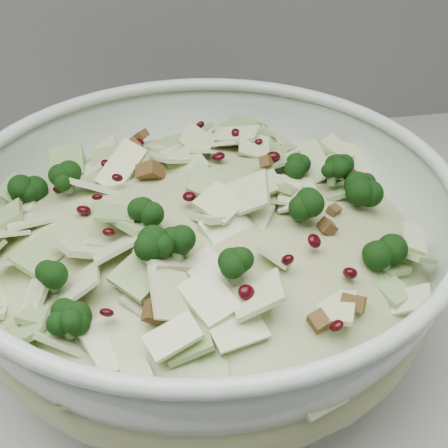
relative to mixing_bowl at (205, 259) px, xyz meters
name	(u,v)px	position (x,y,z in m)	size (l,w,h in m)	color
mixing_bowl	(205,259)	(0.00, 0.00, 0.00)	(0.44, 0.44, 0.16)	silver
salad	(204,234)	(0.00, 0.00, 0.03)	(0.49, 0.49, 0.16)	tan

